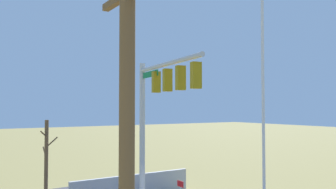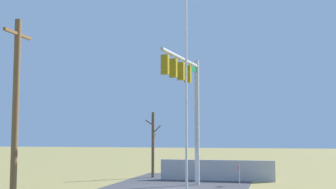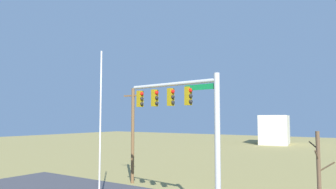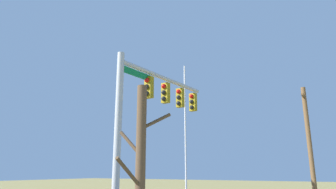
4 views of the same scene
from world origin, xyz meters
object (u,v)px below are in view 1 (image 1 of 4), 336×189
(open_sign, at_px, (180,187))
(signal_mast, at_px, (157,105))
(utility_pole, at_px, (127,181))
(bare_tree, at_px, (46,161))
(flagpole, at_px, (263,124))

(open_sign, bearing_deg, signal_mast, 126.96)
(utility_pole, distance_m, bare_tree, 14.20)
(flagpole, bearing_deg, bare_tree, 22.05)
(signal_mast, height_order, bare_tree, signal_mast)
(utility_pole, bearing_deg, signal_mast, -33.15)
(signal_mast, bearing_deg, bare_tree, 31.96)
(signal_mast, height_order, utility_pole, utility_pole)
(signal_mast, distance_m, bare_tree, 7.24)
(utility_pole, xyz_separation_m, open_sign, (10.35, -8.11, -3.06))
(signal_mast, relative_size, open_sign, 6.03)
(utility_pole, bearing_deg, open_sign, -38.08)
(bare_tree, relative_size, open_sign, 3.69)
(flagpole, height_order, open_sign, flagpole)
(utility_pole, xyz_separation_m, bare_tree, (13.97, -1.96, -1.66))
(signal_mast, relative_size, bare_tree, 1.64)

